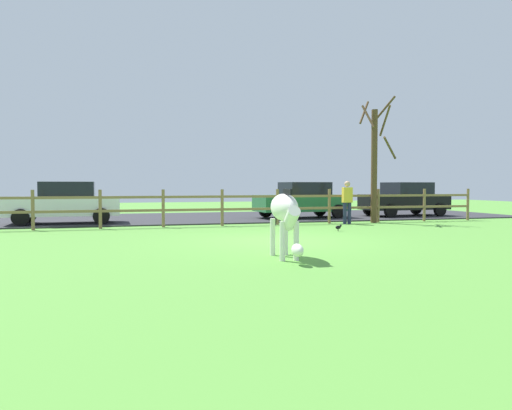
{
  "coord_description": "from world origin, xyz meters",
  "views": [
    {
      "loc": [
        -4.06,
        -12.45,
        1.49
      ],
      "look_at": [
        -0.36,
        0.72,
        0.93
      ],
      "focal_mm": 34.42,
      "sensor_mm": 36.0,
      "label": 1
    }
  ],
  "objects_px": {
    "crow_on_grass": "(338,227)",
    "parked_car_black": "(405,199)",
    "parked_car_green": "(302,200)",
    "visitor_near_fence": "(347,200)",
    "bare_tree": "(375,159)",
    "parked_car_white": "(65,202)",
    "zebra": "(285,213)"
  },
  "relations": [
    {
      "from": "crow_on_grass",
      "to": "parked_car_black",
      "type": "height_order",
      "value": "parked_car_black"
    },
    {
      "from": "bare_tree",
      "to": "parked_car_white",
      "type": "xyz_separation_m",
      "value": [
        -11.66,
        2.23,
        -1.65
      ]
    },
    {
      "from": "zebra",
      "to": "crow_on_grass",
      "type": "relative_size",
      "value": 9.01
    },
    {
      "from": "crow_on_grass",
      "to": "parked_car_white",
      "type": "xyz_separation_m",
      "value": [
        -8.77,
        5.08,
        0.72
      ]
    },
    {
      "from": "parked_car_black",
      "to": "parked_car_green",
      "type": "bearing_deg",
      "value": -179.2
    },
    {
      "from": "crow_on_grass",
      "to": "parked_car_black",
      "type": "bearing_deg",
      "value": 43.19
    },
    {
      "from": "parked_car_green",
      "to": "parked_car_black",
      "type": "relative_size",
      "value": 1.0
    },
    {
      "from": "zebra",
      "to": "visitor_near_fence",
      "type": "bearing_deg",
      "value": 56.09
    },
    {
      "from": "crow_on_grass",
      "to": "visitor_near_fence",
      "type": "bearing_deg",
      "value": 58.55
    },
    {
      "from": "parked_car_green",
      "to": "visitor_near_fence",
      "type": "relative_size",
      "value": 2.51
    },
    {
      "from": "zebra",
      "to": "visitor_near_fence",
      "type": "distance_m",
      "value": 9.25
    },
    {
      "from": "parked_car_white",
      "to": "visitor_near_fence",
      "type": "distance_m",
      "value": 10.64
    },
    {
      "from": "parked_car_green",
      "to": "visitor_near_fence",
      "type": "bearing_deg",
      "value": -78.08
    },
    {
      "from": "bare_tree",
      "to": "crow_on_grass",
      "type": "height_order",
      "value": "bare_tree"
    },
    {
      "from": "zebra",
      "to": "parked_car_black",
      "type": "height_order",
      "value": "parked_car_black"
    },
    {
      "from": "parked_car_black",
      "to": "visitor_near_fence",
      "type": "distance_m",
      "value": 5.49
    },
    {
      "from": "bare_tree",
      "to": "crow_on_grass",
      "type": "relative_size",
      "value": 23.11
    },
    {
      "from": "parked_car_green",
      "to": "bare_tree",
      "type": "bearing_deg",
      "value": -54.67
    },
    {
      "from": "parked_car_white",
      "to": "parked_car_black",
      "type": "bearing_deg",
      "value": 2.4
    },
    {
      "from": "parked_car_green",
      "to": "parked_car_white",
      "type": "height_order",
      "value": "same"
    },
    {
      "from": "visitor_near_fence",
      "to": "crow_on_grass",
      "type": "bearing_deg",
      "value": -121.45
    },
    {
      "from": "parked_car_green",
      "to": "parked_car_white",
      "type": "relative_size",
      "value": 1.02
    },
    {
      "from": "zebra",
      "to": "parked_car_black",
      "type": "relative_size",
      "value": 0.47
    },
    {
      "from": "bare_tree",
      "to": "parked_car_white",
      "type": "bearing_deg",
      "value": 169.18
    },
    {
      "from": "parked_car_green",
      "to": "parked_car_white",
      "type": "bearing_deg",
      "value": -176.75
    },
    {
      "from": "parked_car_white",
      "to": "visitor_near_fence",
      "type": "height_order",
      "value": "visitor_near_fence"
    },
    {
      "from": "parked_car_green",
      "to": "visitor_near_fence",
      "type": "height_order",
      "value": "visitor_near_fence"
    },
    {
      "from": "zebra",
      "to": "parked_car_green",
      "type": "bearing_deg",
      "value": 67.22
    },
    {
      "from": "bare_tree",
      "to": "parked_car_green",
      "type": "xyz_separation_m",
      "value": [
        -1.97,
        2.78,
        -1.65
      ]
    },
    {
      "from": "bare_tree",
      "to": "parked_car_green",
      "type": "relative_size",
      "value": 1.21
    },
    {
      "from": "bare_tree",
      "to": "parked_car_black",
      "type": "xyz_separation_m",
      "value": [
        3.19,
        2.85,
        -1.65
      ]
    },
    {
      "from": "parked_car_white",
      "to": "parked_car_green",
      "type": "bearing_deg",
      "value": 3.25
    }
  ]
}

